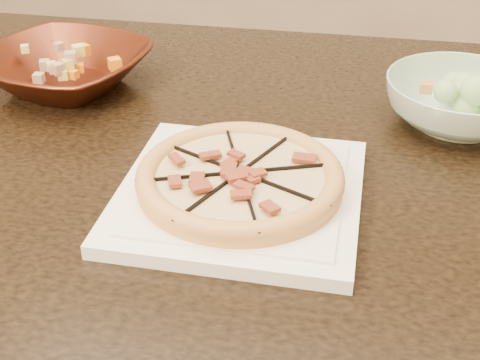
{
  "coord_description": "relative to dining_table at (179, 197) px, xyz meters",
  "views": [
    {
      "loc": [
        0.3,
        -0.83,
        1.21
      ],
      "look_at": [
        0.13,
        -0.18,
        0.78
      ],
      "focal_mm": 50.0,
      "sensor_mm": 36.0,
      "label": 1
    }
  ],
  "objects": [
    {
      "name": "dining_table",
      "position": [
        0.0,
        0.0,
        0.0
      ],
      "size": [
        1.51,
        1.03,
        0.75
      ],
      "color": "black",
      "rests_on": "floor"
    },
    {
      "name": "salad",
      "position": [
        0.38,
        0.15,
        0.18
      ],
      "size": [
        0.09,
        0.12,
        0.04
      ],
      "color": "#B0C98F",
      "rests_on": "salad_bowl"
    },
    {
      "name": "salad_bowl",
      "position": [
        0.38,
        0.15,
        0.13
      ],
      "size": [
        0.27,
        0.27,
        0.07
      ],
      "primitive_type": "imported",
      "rotation": [
        0.0,
        0.0,
        -0.25
      ],
      "color": "#ACCBB4",
      "rests_on": "dining_table"
    },
    {
      "name": "mixed_dish",
      "position": [
        -0.23,
        0.12,
        0.17
      ],
      "size": [
        0.09,
        0.12,
        0.03
      ],
      "color": "tan",
      "rests_on": "bronze_bowl"
    },
    {
      "name": "bronze_bowl",
      "position": [
        -0.23,
        0.12,
        0.13
      ],
      "size": [
        0.3,
        0.3,
        0.06
      ],
      "primitive_type": "imported",
      "rotation": [
        0.0,
        0.0,
        -0.17
      ],
      "color": "#592414",
      "rests_on": "dining_table"
    },
    {
      "name": "plate",
      "position": [
        0.13,
        -0.12,
        0.11
      ],
      "size": [
        0.3,
        0.3,
        0.02
      ],
      "color": "white",
      "rests_on": "dining_table"
    },
    {
      "name": "pizza",
      "position": [
        0.13,
        -0.12,
        0.13
      ],
      "size": [
        0.25,
        0.25,
        0.03
      ],
      "color": "#E09758",
      "rests_on": "plate"
    }
  ]
}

